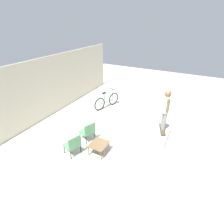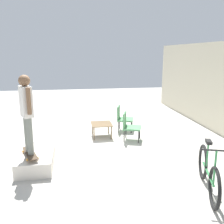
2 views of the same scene
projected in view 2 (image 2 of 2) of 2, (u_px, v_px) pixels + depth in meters
name	position (u px, v px, depth m)	size (l,w,h in m)	color
ground_plane	(79.00, 149.00, 7.00)	(24.00, 24.00, 0.00)	#B7B2A8
skate_ramp_box	(37.00, 159.00, 5.95)	(1.45, 0.79, 0.36)	silver
skateboard_on_ramp	(30.00, 153.00, 5.65)	(0.89, 0.47, 0.07)	#473828
person_skater	(26.00, 108.00, 5.41)	(0.53, 0.34, 1.75)	gray
coffee_table	(102.00, 125.00, 7.98)	(0.71, 0.64, 0.43)	brown
patio_chair_left	(123.00, 117.00, 8.59)	(0.65, 0.65, 0.87)	black
patio_chair_right	(129.00, 125.00, 7.63)	(0.66, 0.66, 0.87)	black
bicycle	(208.00, 172.00, 4.80)	(1.74, 0.71, 1.03)	black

